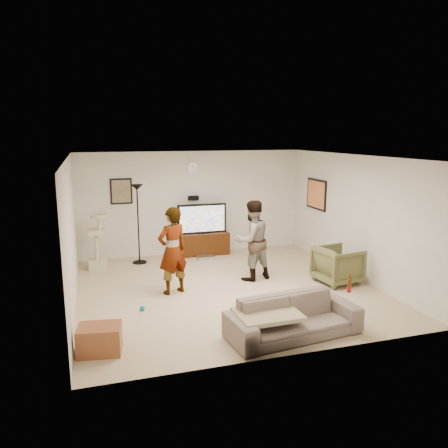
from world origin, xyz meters
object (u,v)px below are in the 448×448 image
object	(u,v)px
tv	(202,219)
person_left	(173,251)
cat_tree	(96,241)
person_right	(252,240)
tv_stand	(202,244)
side_table	(100,339)
floor_lamp	(138,224)
armchair	(338,265)
sofa	(293,317)
beer_bottle	(349,284)

from	to	relation	value
tv	person_left	world-z (taller)	person_left
cat_tree	person_right	distance (m)	3.43
tv_stand	tv	size ratio (longest dim) A/B	1.08
person_right	side_table	xyz separation A→B (m)	(-3.05, -2.29, -0.62)
tv	floor_lamp	size ratio (longest dim) A/B	0.67
person_right	side_table	distance (m)	3.87
armchair	floor_lamp	bearing A→B (deg)	46.79
person_right	tv	bearing A→B (deg)	-91.00
tv_stand	cat_tree	xyz separation A→B (m)	(-2.49, -0.45, 0.34)
sofa	floor_lamp	bearing A→B (deg)	104.54
side_table	tv	bearing A→B (deg)	59.92
armchair	cat_tree	bearing A→B (deg)	54.35
side_table	armchair	bearing A→B (deg)	18.96
side_table	cat_tree	bearing A→B (deg)	88.96
beer_bottle	side_table	bearing A→B (deg)	175.15
sofa	beer_bottle	xyz separation A→B (m)	(0.90, 0.00, 0.41)
floor_lamp	tv	bearing A→B (deg)	10.42
tv_stand	floor_lamp	distance (m)	1.70
cat_tree	person_left	size ratio (longest dim) A/B	0.75
sofa	side_table	xyz separation A→B (m)	(-2.72, 0.31, -0.10)
tv_stand	tv	world-z (taller)	tv
floor_lamp	person_right	distance (m)	2.75
person_right	armchair	xyz separation A→B (m)	(1.55, -0.71, -0.45)
side_table	tv_stand	bearing A→B (deg)	59.92
sofa	tv_stand	bearing A→B (deg)	85.37
tv	floor_lamp	world-z (taller)	floor_lamp
tv_stand	beer_bottle	xyz separation A→B (m)	(1.07, -4.73, 0.43)
tv_stand	side_table	size ratio (longest dim) A/B	2.27
tv_stand	armchair	distance (m)	3.50
beer_bottle	armchair	size ratio (longest dim) A/B	0.31
floor_lamp	tv_stand	bearing A→B (deg)	10.42
sofa	side_table	size ratio (longest dim) A/B	3.46
armchair	person_right	bearing A→B (deg)	57.42
floor_lamp	beer_bottle	distance (m)	5.16
beer_bottle	person_left	bearing A→B (deg)	134.58
tv_stand	armchair	xyz separation A→B (m)	(2.04, -2.84, 0.09)
person_right	side_table	bearing A→B (deg)	22.90
person_right	beer_bottle	world-z (taller)	person_right
sofa	side_table	world-z (taller)	sofa
tv	cat_tree	bearing A→B (deg)	-169.78
tv_stand	armchair	size ratio (longest dim) A/B	1.62
sofa	armchair	xyz separation A→B (m)	(1.87, 1.89, 0.08)
cat_tree	sofa	world-z (taller)	cat_tree
cat_tree	beer_bottle	xyz separation A→B (m)	(3.56, -4.28, 0.09)
sofa	person_right	bearing A→B (deg)	76.20
tv_stand	cat_tree	distance (m)	2.55
person_right	sofa	world-z (taller)	person_right
tv_stand	tv	distance (m)	0.62
sofa	beer_bottle	size ratio (longest dim) A/B	7.87
tv_stand	sofa	bearing A→B (deg)	-88.01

